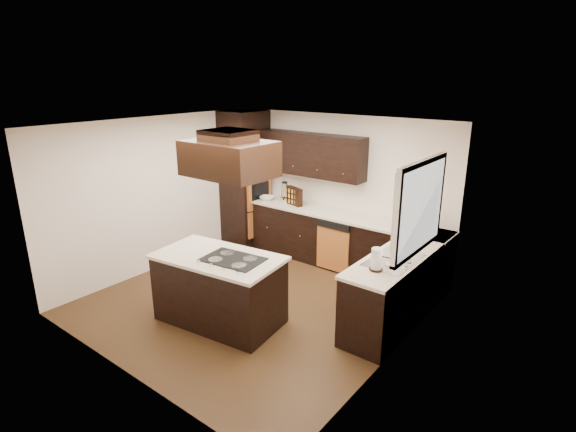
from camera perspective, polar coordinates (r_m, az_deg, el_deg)
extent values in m
cube|color=brown|center=(6.61, -3.94, -10.73)|extent=(4.20, 4.20, 0.02)
cube|color=silver|center=(5.85, -4.46, 11.53)|extent=(4.20, 4.20, 0.02)
cube|color=white|center=(7.75, 6.26, 3.52)|extent=(4.20, 0.02, 2.50)
cube|color=white|center=(4.86, -21.06, -6.33)|extent=(4.20, 0.02, 2.50)
cube|color=white|center=(7.64, -16.10, 2.71)|extent=(0.02, 4.20, 2.50)
cube|color=white|center=(5.04, 14.10, -4.79)|extent=(0.02, 4.20, 2.50)
cube|color=black|center=(8.53, -5.44, 3.54)|extent=(0.65, 0.75, 2.12)
cube|color=#C16C2E|center=(8.29, -3.68, 3.59)|extent=(0.05, 0.62, 0.78)
cube|color=black|center=(7.72, 5.08, -2.80)|extent=(2.93, 0.60, 0.88)
cube|color=black|center=(6.24, 14.35, -8.48)|extent=(0.60, 2.40, 0.88)
cube|color=beige|center=(7.56, 5.11, 0.44)|extent=(2.93, 0.63, 0.04)
cube|color=beige|center=(6.06, 14.55, -4.53)|extent=(0.63, 2.40, 0.04)
cube|color=black|center=(7.72, 2.95, 7.79)|extent=(2.00, 0.34, 0.72)
cube|color=#C16C2E|center=(7.36, 5.74, -4.24)|extent=(0.60, 0.05, 0.72)
cube|color=silver|center=(5.41, 16.41, 1.05)|extent=(0.06, 1.32, 1.12)
cube|color=white|center=(5.40, 16.69, 1.00)|extent=(0.00, 1.20, 1.00)
cube|color=beige|center=(5.04, 14.05, 0.65)|extent=(0.02, 0.34, 0.90)
cube|color=beige|center=(5.80, 17.46, 2.56)|extent=(0.02, 0.34, 0.90)
cube|color=silver|center=(5.74, 13.29, -5.42)|extent=(0.52, 0.84, 0.01)
cube|color=black|center=(5.98, -8.68, -9.29)|extent=(1.67, 1.05, 0.88)
cube|color=beige|center=(5.79, -8.88, -5.22)|extent=(1.73, 1.11, 0.04)
cube|color=black|center=(5.64, -7.00, -5.48)|extent=(0.80, 0.59, 0.01)
cube|color=black|center=(5.44, -7.49, 7.25)|extent=(1.05, 0.72, 0.42)
cube|color=black|center=(5.40, -7.60, 10.12)|extent=(0.55, 0.50, 0.13)
cylinder|color=silver|center=(8.03, -0.43, 2.06)|extent=(0.15, 0.15, 0.10)
cone|color=silver|center=(7.98, -0.43, 3.30)|extent=(0.13, 0.13, 0.26)
cube|color=black|center=(7.87, 0.79, 2.54)|extent=(0.39, 0.20, 0.31)
imported|color=silver|center=(8.22, -2.65, 2.28)|extent=(0.35, 0.35, 0.07)
imported|color=silver|center=(6.10, 14.18, -3.23)|extent=(0.11, 0.11, 0.18)
cylinder|color=silver|center=(5.36, 11.17, -5.44)|extent=(0.16, 0.16, 0.28)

